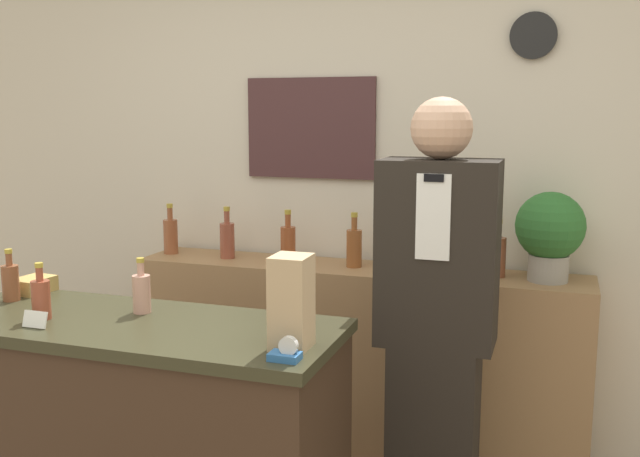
% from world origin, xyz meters
% --- Properties ---
extents(back_wall, '(5.20, 0.09, 2.70)m').
position_xyz_m(back_wall, '(-0.00, 2.00, 1.35)').
color(back_wall, beige).
rests_on(back_wall, ground_plane).
extents(back_shelf, '(2.19, 0.37, 0.94)m').
position_xyz_m(back_shelf, '(0.12, 1.76, 0.47)').
color(back_shelf, '#9E754C').
rests_on(back_shelf, ground_plane).
extents(display_counter, '(1.43, 0.56, 0.97)m').
position_xyz_m(display_counter, '(-0.32, 0.54, 0.49)').
color(display_counter, '#382619').
rests_on(display_counter, ground_plane).
extents(shopkeeper, '(0.44, 0.27, 1.73)m').
position_xyz_m(shopkeeper, '(0.61, 1.15, 0.86)').
color(shopkeeper, black).
rests_on(shopkeeper, ground_plane).
extents(potted_plant, '(0.30, 0.30, 0.40)m').
position_xyz_m(potted_plant, '(1.00, 1.76, 1.16)').
color(potted_plant, '#9E998E').
rests_on(potted_plant, back_shelf).
extents(paper_bag, '(0.11, 0.13, 0.28)m').
position_xyz_m(paper_bag, '(0.29, 0.46, 1.12)').
color(paper_bag, tan).
rests_on(paper_bag, display_counter).
extents(tape_dispenser, '(0.09, 0.06, 0.07)m').
position_xyz_m(tape_dispenser, '(0.32, 0.35, 1.00)').
color(tape_dispenser, '#2D66A8').
rests_on(tape_dispenser, display_counter).
extents(price_card_right, '(0.09, 0.02, 0.06)m').
position_xyz_m(price_card_right, '(-0.58, 0.38, 1.00)').
color(price_card_right, white).
rests_on(price_card_right, display_counter).
extents(gift_box, '(0.13, 0.16, 0.06)m').
position_xyz_m(gift_box, '(-0.91, 0.75, 1.00)').
color(gift_box, tan).
rests_on(gift_box, display_counter).
extents(counter_bottle_0, '(0.06, 0.06, 0.20)m').
position_xyz_m(counter_bottle_0, '(-0.91, 0.63, 1.05)').
color(counter_bottle_0, brown).
rests_on(counter_bottle_0, display_counter).
extents(counter_bottle_1, '(0.06, 0.06, 0.20)m').
position_xyz_m(counter_bottle_1, '(-0.63, 0.46, 1.05)').
color(counter_bottle_1, brown).
rests_on(counter_bottle_1, display_counter).
extents(counter_bottle_2, '(0.06, 0.06, 0.20)m').
position_xyz_m(counter_bottle_2, '(-0.35, 0.65, 1.05)').
color(counter_bottle_2, tan).
rests_on(counter_bottle_2, display_counter).
extents(shelf_bottle_0, '(0.07, 0.07, 0.26)m').
position_xyz_m(shelf_bottle_0, '(-0.89, 1.77, 1.04)').
color(shelf_bottle_0, brown).
rests_on(shelf_bottle_0, back_shelf).
extents(shelf_bottle_1, '(0.07, 0.07, 0.26)m').
position_xyz_m(shelf_bottle_1, '(-0.56, 1.76, 1.04)').
color(shelf_bottle_1, brown).
rests_on(shelf_bottle_1, back_shelf).
extents(shelf_bottle_2, '(0.07, 0.07, 0.26)m').
position_xyz_m(shelf_bottle_2, '(-0.22, 1.75, 1.04)').
color(shelf_bottle_2, brown).
rests_on(shelf_bottle_2, back_shelf).
extents(shelf_bottle_3, '(0.07, 0.07, 0.26)m').
position_xyz_m(shelf_bottle_3, '(0.11, 1.76, 1.04)').
color(shelf_bottle_3, brown).
rests_on(shelf_bottle_3, back_shelf).
extents(shelf_bottle_4, '(0.07, 0.07, 0.26)m').
position_xyz_m(shelf_bottle_4, '(0.45, 1.78, 1.04)').
color(shelf_bottle_4, brown).
rests_on(shelf_bottle_4, back_shelf).
extents(shelf_bottle_5, '(0.07, 0.07, 0.26)m').
position_xyz_m(shelf_bottle_5, '(0.78, 1.77, 1.04)').
color(shelf_bottle_5, brown).
rests_on(shelf_bottle_5, back_shelf).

